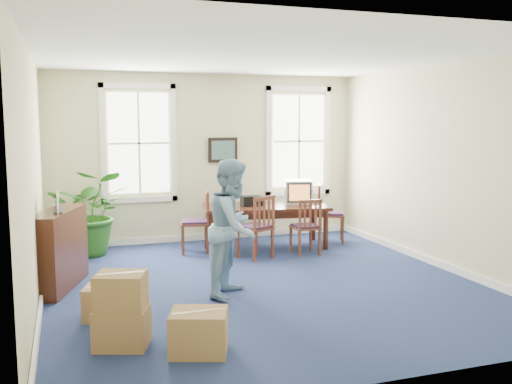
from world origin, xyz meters
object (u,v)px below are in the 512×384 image
object	(u,v)px
chair_near_left	(255,227)
potted_plant	(91,212)
credenza	(58,250)
crt_tv	(298,192)
man	(233,227)
cardboard_boxes	(140,303)
conference_table	(265,226)

from	to	relation	value
chair_near_left	potted_plant	xyz separation A→B (m)	(-2.60, 1.16, 0.21)
potted_plant	credenza	bearing A→B (deg)	-105.39
credenza	crt_tv	bearing A→B (deg)	39.51
potted_plant	chair_near_left	bearing A→B (deg)	-23.95
credenza	potted_plant	bearing A→B (deg)	93.47
man	cardboard_boxes	distance (m)	1.95
crt_tv	potted_plant	xyz separation A→B (m)	(-3.73, 0.34, -0.25)
chair_near_left	cardboard_boxes	distance (m)	3.85
man	potted_plant	bearing A→B (deg)	65.96
man	crt_tv	bearing A→B (deg)	-1.45
chair_near_left	potted_plant	size ratio (longest dim) A/B	0.72
cardboard_boxes	conference_table	bearing A→B (deg)	54.17
man	potted_plant	xyz separation A→B (m)	(-1.69, 2.97, -0.17)
chair_near_left	man	size ratio (longest dim) A/B	0.59
chair_near_left	conference_table	bearing A→B (deg)	-144.63
credenza	potted_plant	size ratio (longest dim) A/B	0.93
conference_table	man	xyz separation A→B (m)	(-1.37, -2.58, 0.53)
potted_plant	cardboard_boxes	distance (m)	4.25
credenza	cardboard_boxes	bearing A→B (deg)	-51.25
crt_tv	cardboard_boxes	xyz separation A→B (m)	(-3.44, -3.89, -0.58)
conference_table	cardboard_boxes	distance (m)	4.74
credenza	cardboard_boxes	size ratio (longest dim) A/B	0.97
man	credenza	distance (m)	2.48
conference_table	chair_near_left	world-z (taller)	chair_near_left
chair_near_left	credenza	size ratio (longest dim) A/B	0.78
crt_tv	credenza	bearing A→B (deg)	-142.38
man	potted_plant	distance (m)	3.42
potted_plant	crt_tv	bearing A→B (deg)	-5.14
potted_plant	cardboard_boxes	size ratio (longest dim) A/B	1.04
chair_near_left	man	bearing A→B (deg)	39.62
conference_table	man	bearing A→B (deg)	-109.34
chair_near_left	cardboard_boxes	world-z (taller)	chair_near_left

